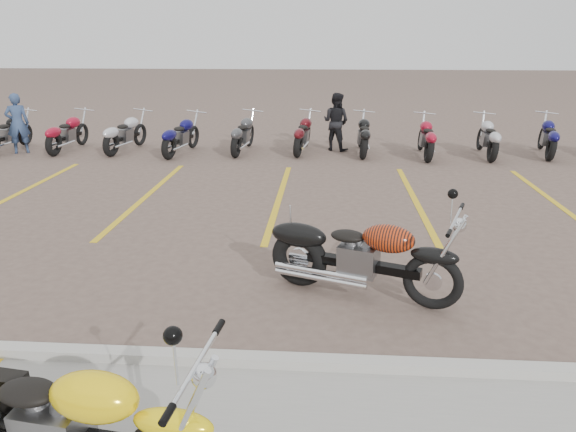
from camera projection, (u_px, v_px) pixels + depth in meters
name	position (u px, v px, depth m)	size (l,w,h in m)	color
ground	(253.00, 281.00, 7.44)	(100.00, 100.00, 0.00)	#6D594E
curb	(227.00, 359.00, 5.52)	(60.00, 0.18, 0.12)	#ADAAA3
parking_stripes	(279.00, 198.00, 11.24)	(38.00, 5.50, 0.01)	gold
yellow_cruiser	(56.00, 426.00, 3.92)	(2.43, 0.53, 1.00)	black
flame_cruiser	(358.00, 259.00, 6.87)	(2.33, 1.00, 1.00)	black
person_a	(18.00, 123.00, 15.35)	(0.60, 0.39, 1.64)	navy
person_b	(336.00, 122.00, 15.74)	(0.78, 0.61, 1.61)	black
bg_bike_row	(362.00, 135.00, 15.21)	(20.63, 2.05, 1.10)	black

